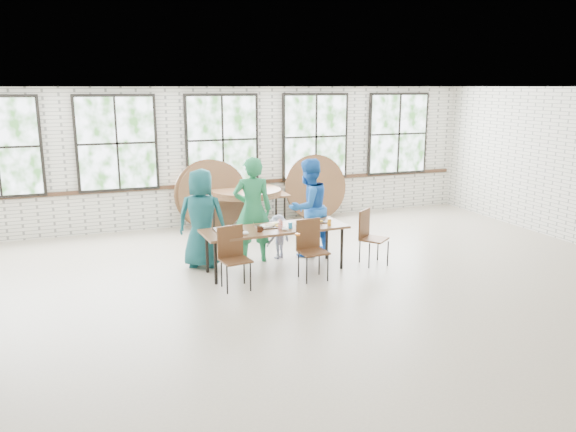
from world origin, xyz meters
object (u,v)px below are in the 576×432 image
at_px(dining_table, 275,231).
at_px(chair_near_left, 233,252).
at_px(storage_table, 246,198).
at_px(chair_near_right, 311,244).

distance_m(dining_table, chair_near_left, 1.01).
relative_size(chair_near_left, storage_table, 0.53).
height_order(chair_near_left, storage_table, chair_near_left).
relative_size(dining_table, chair_near_right, 2.56).
distance_m(chair_near_left, chair_near_right, 1.28).
distance_m(chair_near_right, storage_table, 3.41).
bearing_deg(chair_near_right, dining_table, 124.80).
relative_size(dining_table, storage_table, 1.35).
xyz_separation_m(chair_near_left, storage_table, (1.22, 3.40, 0.13)).
distance_m(chair_near_left, storage_table, 3.62).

